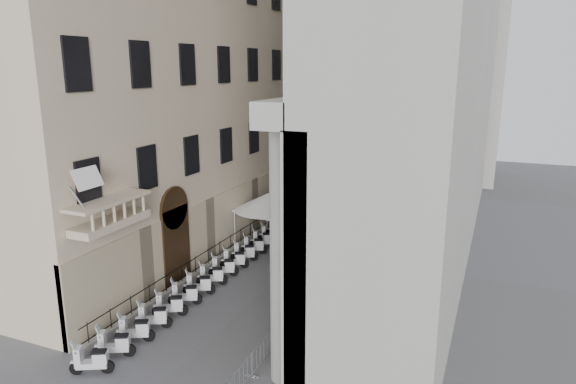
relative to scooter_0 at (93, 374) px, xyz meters
The scene contains 33 objects.
far_building 47.29m from the scooter_0, 86.23° to the left, with size 22.00×10.00×30.00m, color #A4A19B.
iron_fence 14.81m from the scooter_0, 95.23° to the left, with size 0.30×28.00×1.40m, color black, non-canonical shape.
blue_awning 23.83m from the scooter_0, 72.66° to the left, with size 1.60×3.00×3.00m, color navy, non-canonical shape.
flag 2.04m from the scooter_0, 120.98° to the left, with size 1.00×1.40×8.20m, color #9E0C11, non-canonical shape.
scooter_0 is the anchor object (origin of this frame).
scooter_1 1.32m from the scooter_0, 90.00° to the left, with size 0.56×1.40×1.50m, color silver, non-canonical shape.
scooter_2 2.63m from the scooter_0, 90.00° to the left, with size 0.56×1.40×1.50m, color silver, non-canonical shape.
scooter_3 3.95m from the scooter_0, 90.00° to the left, with size 0.56×1.40×1.50m, color silver, non-canonical shape.
scooter_4 5.27m from the scooter_0, 90.00° to the left, with size 0.56×1.40×1.50m, color silver, non-canonical shape.
scooter_5 6.58m from the scooter_0, 90.00° to the left, with size 0.56×1.40×1.50m, color silver, non-canonical shape.
scooter_6 7.90m from the scooter_0, 90.00° to the left, with size 0.56×1.40×1.50m, color silver, non-canonical shape.
scooter_7 9.22m from the scooter_0, 90.00° to the left, with size 0.56×1.40×1.50m, color silver, non-canonical shape.
scooter_8 10.53m from the scooter_0, 90.00° to the left, with size 0.56×1.40×1.50m, color silver, non-canonical shape.
scooter_9 11.85m from the scooter_0, 90.00° to the left, with size 0.56×1.40×1.50m, color silver, non-canonical shape.
scooter_10 13.17m from the scooter_0, 90.00° to the left, with size 0.56×1.40×1.50m, color silver, non-canonical shape.
scooter_11 14.48m from the scooter_0, 90.00° to the left, with size 0.56×1.40×1.50m, color silver, non-canonical shape.
scooter_12 15.80m from the scooter_0, 90.00° to the left, with size 0.56×1.40×1.50m, color silver, non-canonical shape.
scooter_13 17.12m from the scooter_0, 90.00° to the left, with size 0.56×1.40×1.50m, color silver, non-canonical shape.
scooter_14 18.43m from the scooter_0, 90.00° to the left, with size 0.56×1.40×1.50m, color silver, non-canonical shape.
barrier_1 6.91m from the scooter_0, 30.17° to the left, with size 0.60×2.40×1.10m, color #9D9FA4, non-canonical shape.
barrier_2 8.45m from the scooter_0, 44.98° to the left, with size 0.60×2.40×1.10m, color #9D9FA4, non-canonical shape.
barrier_3 10.37m from the scooter_0, 54.80° to the left, with size 0.60×2.40×1.10m, color #9D9FA4, non-canonical shape.
barrier_4 12.50m from the scooter_0, 61.42° to the left, with size 0.60×2.40×1.10m, color #9D9FA4, non-canonical shape.
barrier_5 14.74m from the scooter_0, 66.07° to the left, with size 0.60×2.40×1.10m, color #9D9FA4, non-canonical shape.
barrier_6 17.06m from the scooter_0, 69.48° to the left, with size 0.60×2.40×1.10m, color #9D9FA4, non-canonical shape.
barrier_7 19.42m from the scooter_0, 72.07° to the left, with size 0.60×2.40×1.10m, color #9D9FA4, non-canonical shape.
barrier_8 21.81m from the scooter_0, 74.09° to the left, with size 0.60×2.40×1.10m, color #9D9FA4, non-canonical shape.
security_tent 17.04m from the scooter_0, 90.47° to the left, with size 4.59×4.59×3.73m.
street_lamp 20.11m from the scooter_0, 87.95° to the left, with size 2.36×1.15×7.72m.
info_kiosk 19.36m from the scooter_0, 93.36° to the left, with size 0.49×0.82×1.68m.
pedestrian_a 29.10m from the scooter_0, 81.08° to the left, with size 0.73×0.48×1.99m, color black.
pedestrian_b 32.15m from the scooter_0, 80.35° to the left, with size 0.89×0.70×1.84m, color black.
pedestrian_c 31.77m from the scooter_0, 83.12° to the left, with size 0.98×0.64×2.02m, color black.
Camera 1 is at (11.20, -10.48, 11.94)m, focal length 32.00 mm.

